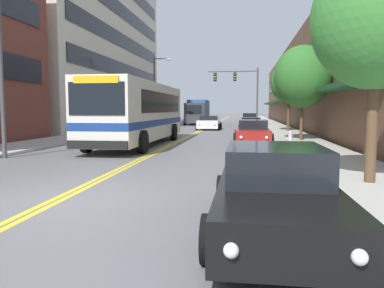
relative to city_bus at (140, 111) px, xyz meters
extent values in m
plane|color=slate|center=(1.70, 24.82, -1.81)|extent=(240.00, 240.00, 0.00)
cube|color=#B2ADA5|center=(-5.28, 24.82, -1.74)|extent=(2.94, 106.00, 0.13)
cube|color=#B2ADA5|center=(8.67, 24.82, -1.74)|extent=(2.94, 106.00, 0.13)
cube|color=yellow|center=(1.60, 24.82, -1.80)|extent=(0.14, 106.00, 0.01)
cube|color=yellow|center=(1.80, 24.82, -1.80)|extent=(0.14, 106.00, 0.01)
cube|color=beige|center=(-13.00, 19.22, 10.05)|extent=(12.00, 28.75, 23.71)
cube|color=black|center=(-6.96, 19.22, 1.16)|extent=(0.08, 26.45, 1.40)
cube|color=black|center=(-6.96, 19.22, 4.12)|extent=(0.08, 26.45, 1.40)
cube|color=black|center=(-6.96, 19.22, 7.08)|extent=(0.08, 26.45, 1.40)
cube|color=black|center=(-6.96, 19.22, 10.05)|extent=(0.08, 26.45, 1.40)
cube|color=brown|center=(14.39, 24.82, 2.75)|extent=(8.00, 68.00, 9.11)
cube|color=#1E4C28|center=(9.84, 24.82, 1.09)|extent=(1.10, 61.20, 0.24)
cube|color=black|center=(10.35, 24.82, 3.84)|extent=(0.08, 61.20, 1.40)
cube|color=silver|center=(0.00, -0.10, -0.03)|extent=(2.46, 11.46, 2.85)
cube|color=navy|center=(0.00, -0.10, -0.60)|extent=(2.48, 11.48, 0.32)
cube|color=black|center=(0.00, 0.47, 0.42)|extent=(2.49, 8.94, 1.03)
cube|color=black|center=(0.00, -5.85, 0.48)|extent=(2.21, 0.04, 1.25)
cube|color=yellow|center=(0.00, -5.86, 1.19)|extent=(1.77, 0.06, 0.28)
cube|color=black|center=(0.00, -5.87, -1.28)|extent=(2.41, 0.08, 0.32)
cylinder|color=black|center=(-1.26, -4.00, -1.31)|extent=(0.30, 1.00, 1.00)
cylinder|color=black|center=(1.26, -4.00, -1.31)|extent=(0.30, 1.00, 1.00)
cylinder|color=black|center=(-1.26, 3.05, -1.31)|extent=(0.30, 1.00, 1.00)
cylinder|color=black|center=(1.26, 3.05, -1.31)|extent=(0.30, 1.00, 1.00)
cube|color=beige|center=(-2.72, 12.28, -1.25)|extent=(1.77, 4.21, 0.74)
cube|color=black|center=(-2.72, 12.45, -0.63)|extent=(1.53, 1.85, 0.51)
cylinder|color=black|center=(-3.63, 10.98, -1.47)|extent=(0.22, 0.67, 0.67)
cylinder|color=black|center=(-1.81, 10.98, -1.47)|extent=(0.22, 0.67, 0.67)
cylinder|color=black|center=(-3.63, 13.59, -1.47)|extent=(0.22, 0.67, 0.67)
cylinder|color=black|center=(-1.81, 13.59, -1.47)|extent=(0.22, 0.67, 0.67)
sphere|color=silver|center=(-3.34, 10.16, -1.22)|extent=(0.16, 0.16, 0.16)
sphere|color=silver|center=(-2.10, 10.16, -1.22)|extent=(0.16, 0.16, 0.16)
cube|color=red|center=(-3.36, 14.40, -1.22)|extent=(0.18, 0.04, 0.10)
cube|color=red|center=(-2.08, 14.40, -1.22)|extent=(0.18, 0.04, 0.10)
cube|color=black|center=(6.03, -13.62, -1.33)|extent=(1.71, 4.34, 0.61)
cube|color=black|center=(6.03, -13.45, -0.76)|extent=(1.47, 1.91, 0.54)
cylinder|color=black|center=(5.15, -14.97, -1.50)|extent=(0.22, 0.62, 0.62)
cylinder|color=black|center=(6.91, -14.97, -1.50)|extent=(0.22, 0.62, 0.62)
cylinder|color=black|center=(5.15, -12.28, -1.50)|extent=(0.22, 0.62, 0.62)
cylinder|color=black|center=(6.91, -12.28, -1.50)|extent=(0.22, 0.62, 0.62)
sphere|color=silver|center=(5.43, -15.81, -1.30)|extent=(0.16, 0.16, 0.16)
sphere|color=silver|center=(6.63, -15.81, -1.30)|extent=(0.16, 0.16, 0.16)
cube|color=red|center=(5.41, -11.45, -1.30)|extent=(0.18, 0.04, 0.10)
cube|color=red|center=(6.65, -11.45, -1.30)|extent=(0.18, 0.04, 0.10)
cube|color=#232328|center=(6.06, 11.10, -1.35)|extent=(1.72, 4.40, 0.56)
cube|color=black|center=(6.06, 11.27, -0.82)|extent=(1.48, 1.93, 0.50)
cylinder|color=black|center=(5.17, 9.73, -1.49)|extent=(0.22, 0.63, 0.63)
cylinder|color=black|center=(6.94, 9.73, -1.49)|extent=(0.22, 0.63, 0.63)
cylinder|color=black|center=(5.17, 12.46, -1.49)|extent=(0.22, 0.63, 0.63)
cylinder|color=black|center=(6.94, 12.46, -1.49)|extent=(0.22, 0.63, 0.63)
sphere|color=silver|center=(5.45, 8.88, -1.33)|extent=(0.16, 0.16, 0.16)
sphere|color=silver|center=(6.66, 8.88, -1.33)|extent=(0.16, 0.16, 0.16)
cube|color=red|center=(5.44, 13.31, -1.33)|extent=(0.18, 0.04, 0.10)
cube|color=red|center=(6.67, 13.31, -1.33)|extent=(0.18, 0.04, 0.10)
cube|color=#38383D|center=(6.14, 24.57, -1.28)|extent=(1.81, 4.63, 0.72)
cube|color=black|center=(6.14, 24.76, -0.65)|extent=(1.55, 2.04, 0.55)
cylinder|color=black|center=(5.21, 23.14, -1.50)|extent=(0.22, 0.61, 0.61)
cylinder|color=black|center=(7.06, 23.14, -1.50)|extent=(0.22, 0.61, 0.61)
cylinder|color=black|center=(5.21, 26.01, -1.50)|extent=(0.22, 0.61, 0.61)
cylinder|color=black|center=(7.06, 26.01, -1.50)|extent=(0.22, 0.61, 0.61)
sphere|color=silver|center=(5.51, 22.24, -1.24)|extent=(0.16, 0.16, 0.16)
sphere|color=silver|center=(6.77, 22.24, -1.24)|extent=(0.16, 0.16, 0.16)
cube|color=red|center=(5.49, 26.90, -1.24)|extent=(0.18, 0.04, 0.10)
cube|color=red|center=(6.79, 26.90, -1.24)|extent=(0.18, 0.04, 0.10)
cube|color=maroon|center=(6.00, 0.84, -1.30)|extent=(1.71, 4.51, 0.64)
cube|color=black|center=(6.00, 1.02, -0.74)|extent=(1.47, 1.98, 0.48)
cylinder|color=black|center=(5.12, -0.56, -1.46)|extent=(0.22, 0.69, 0.69)
cylinder|color=black|center=(6.87, -0.56, -1.46)|extent=(0.22, 0.69, 0.69)
cylinder|color=black|center=(5.12, 2.24, -1.46)|extent=(0.22, 0.69, 0.69)
cylinder|color=black|center=(6.87, 2.24, -1.46)|extent=(0.22, 0.69, 0.69)
sphere|color=silver|center=(5.40, -1.44, -1.26)|extent=(0.16, 0.16, 0.16)
sphere|color=silver|center=(6.60, -1.44, -1.26)|extent=(0.16, 0.16, 0.16)
cube|color=red|center=(5.38, 3.10, -1.26)|extent=(0.18, 0.04, 0.10)
cube|color=red|center=(6.61, 3.10, -1.26)|extent=(0.18, 0.04, 0.10)
cube|color=white|center=(2.30, 15.19, -1.28)|extent=(1.91, 4.05, 0.71)
cube|color=black|center=(2.30, 15.36, -0.73)|extent=(1.64, 1.78, 0.40)
cylinder|color=black|center=(1.32, 13.94, -1.50)|extent=(0.22, 0.60, 0.60)
cylinder|color=black|center=(3.28, 13.94, -1.50)|extent=(0.22, 0.60, 0.60)
cylinder|color=black|center=(1.32, 16.45, -1.50)|extent=(0.22, 0.60, 0.60)
cylinder|color=black|center=(3.28, 16.45, -1.50)|extent=(0.22, 0.60, 0.60)
sphere|color=silver|center=(1.63, 13.15, -1.25)|extent=(0.16, 0.16, 0.16)
sphere|color=silver|center=(2.97, 13.15, -1.25)|extent=(0.16, 0.16, 0.16)
cube|color=red|center=(1.61, 17.23, -1.25)|extent=(0.18, 0.04, 0.10)
cube|color=red|center=(2.99, 17.23, -1.25)|extent=(0.18, 0.04, 0.10)
cube|color=#38383D|center=(-0.26, 24.34, -0.38)|extent=(2.22, 2.31, 2.35)
cube|color=black|center=(-0.26, 23.16, 0.04)|extent=(1.89, 0.04, 1.03)
cube|color=#335699|center=(-0.26, 28.19, -0.17)|extent=(2.27, 5.39, 2.77)
cylinder|color=black|center=(-1.41, 24.34, -1.39)|extent=(0.28, 0.84, 0.84)
cylinder|color=black|center=(0.88, 24.34, -1.39)|extent=(0.28, 0.84, 0.84)
cylinder|color=black|center=(-1.41, 29.80, -1.39)|extent=(0.28, 0.84, 0.84)
cylinder|color=black|center=(0.88, 29.80, -1.39)|extent=(0.28, 0.84, 0.84)
cylinder|color=#47474C|center=(6.90, 22.22, 1.37)|extent=(0.18, 0.18, 6.36)
cylinder|color=#47474C|center=(4.18, 22.22, 4.20)|extent=(5.43, 0.11, 0.11)
cube|color=black|center=(4.45, 22.22, 3.60)|extent=(0.34, 0.26, 0.92)
sphere|color=red|center=(4.45, 22.06, 3.88)|extent=(0.18, 0.18, 0.18)
sphere|color=yellow|center=(4.45, 22.06, 3.60)|extent=(0.18, 0.18, 0.18)
sphere|color=green|center=(4.45, 22.06, 3.33)|extent=(0.18, 0.18, 0.18)
cylinder|color=black|center=(4.45, 22.22, 4.13)|extent=(0.02, 0.02, 0.14)
cube|color=black|center=(2.28, 22.22, 3.60)|extent=(0.34, 0.26, 0.92)
sphere|color=red|center=(2.28, 22.06, 3.88)|extent=(0.18, 0.18, 0.18)
sphere|color=yellow|center=(2.28, 22.06, 3.60)|extent=(0.18, 0.18, 0.18)
sphere|color=green|center=(2.28, 22.06, 3.33)|extent=(0.18, 0.18, 0.18)
cylinder|color=black|center=(2.28, 22.22, 4.13)|extent=(0.02, 0.02, 0.14)
cylinder|color=#47474C|center=(-3.60, 18.20, 1.76)|extent=(0.16, 0.16, 7.12)
cylinder|color=#47474C|center=(-2.87, 18.20, 5.17)|extent=(1.47, 0.10, 0.10)
ellipsoid|color=#B2B2B7|center=(-2.13, 18.20, 5.07)|extent=(0.56, 0.28, 0.20)
cylinder|color=brown|center=(8.56, -9.95, -0.38)|extent=(0.26, 0.26, 2.58)
ellipsoid|color=#387F33|center=(8.56, -9.95, 2.18)|extent=(2.99, 2.99, 3.29)
cylinder|color=brown|center=(8.77, 2.73, -0.55)|extent=(0.17, 0.17, 2.24)
ellipsoid|color=#2D6B28|center=(8.77, 2.73, 1.92)|extent=(3.19, 3.19, 3.51)
cylinder|color=brown|center=(9.10, 12.13, -0.35)|extent=(0.23, 0.23, 2.66)
ellipsoid|color=#2D6B28|center=(9.10, 12.13, 2.26)|extent=(3.02, 3.02, 3.32)
cylinder|color=#B7B7BC|center=(7.65, -1.76, -1.36)|extent=(0.21, 0.21, 0.63)
sphere|color=#B7B7BC|center=(7.65, -1.76, -0.99)|extent=(0.19, 0.19, 0.19)
cylinder|color=#B7B7BC|center=(7.50, -1.76, -1.29)|extent=(0.08, 0.10, 0.10)
camera|label=1|loc=(5.54, -19.39, 0.08)|focal=35.00mm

